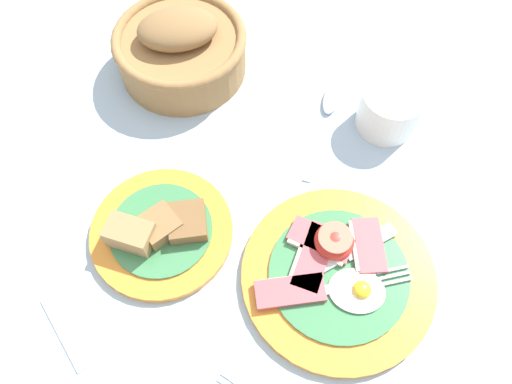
# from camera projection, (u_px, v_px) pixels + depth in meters

# --- Properties ---
(ground_plane) EXTENTS (3.00, 3.00, 0.00)m
(ground_plane) POSITION_uv_depth(u_px,v_px,m) (264.00, 284.00, 0.65)
(ground_plane) COLOR #A3BCD1
(breakfast_plate) EXTENTS (0.25, 0.25, 0.04)m
(breakfast_plate) POSITION_uv_depth(u_px,v_px,m) (337.00, 272.00, 0.64)
(breakfast_plate) COLOR orange
(breakfast_plate) RESTS_ON ground_plane
(bread_plate) EXTENTS (0.19, 0.19, 0.05)m
(bread_plate) POSITION_uv_depth(u_px,v_px,m) (160.00, 231.00, 0.67)
(bread_plate) COLOR orange
(bread_plate) RESTS_ON ground_plane
(sugar_cup) EXTENTS (0.09, 0.09, 0.07)m
(sugar_cup) POSITION_uv_depth(u_px,v_px,m) (390.00, 109.00, 0.74)
(sugar_cup) COLOR white
(sugar_cup) RESTS_ON ground_plane
(bread_basket) EXTENTS (0.21, 0.21, 0.11)m
(bread_basket) POSITION_uv_depth(u_px,v_px,m) (181.00, 48.00, 0.78)
(bread_basket) COLOR olive
(bread_basket) RESTS_ON ground_plane
(teaspoon_by_saucer) EXTENTS (0.05, 0.19, 0.01)m
(teaspoon_by_saucer) POSITION_uv_depth(u_px,v_px,m) (328.00, 111.00, 0.77)
(teaspoon_by_saucer) COLOR silver
(teaspoon_by_saucer) RESTS_ON ground_plane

